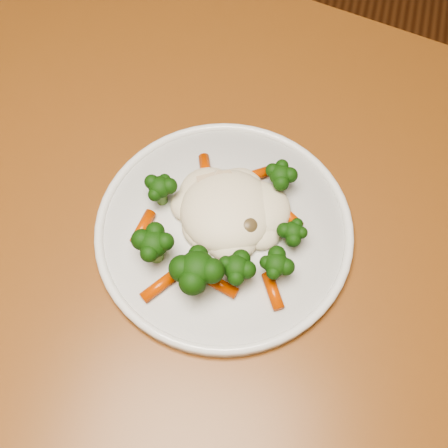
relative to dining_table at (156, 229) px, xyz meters
name	(u,v)px	position (x,y,z in m)	size (l,w,h in m)	color
dining_table	(156,229)	(0.00, 0.00, 0.00)	(1.23, 0.95, 0.75)	brown
plate	(224,230)	(0.10, -0.04, 0.12)	(0.28, 0.28, 0.01)	white
meal	(221,225)	(0.10, -0.05, 0.14)	(0.18, 0.19, 0.05)	#F5E5C4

